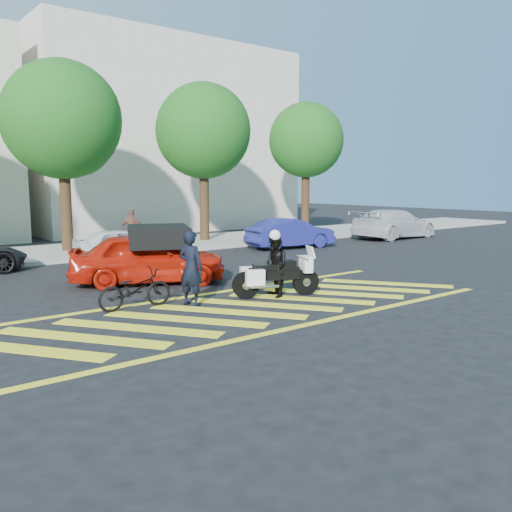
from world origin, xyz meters
TOP-DOWN VIEW (x-y plane):
  - ground at (0.00, 0.00)m, footprint 90.00×90.00m
  - sidewalk at (0.00, 12.00)m, footprint 60.00×5.00m
  - crosswalk at (-0.04, 0.00)m, footprint 12.33×4.00m
  - building_right at (9.00, 21.00)m, footprint 16.00×8.00m
  - tree_center at (0.13, 12.06)m, footprint 4.60×4.60m
  - tree_right at (6.63, 12.06)m, footprint 4.40×4.40m
  - tree_far_right at (13.13, 12.06)m, footprint 4.00×4.00m
  - officer_bike at (-0.89, 1.05)m, footprint 0.64×0.75m
  - bicycle at (-2.09, 1.51)m, footprint 1.75×0.66m
  - police_motorcycle at (1.25, 0.57)m, footprint 2.16×1.17m
  - officer_moto at (1.23, 0.56)m, footprint 0.82×0.92m
  - red_convertible at (-0.43, 4.14)m, footprint 4.64×3.33m
  - parked_mid_right at (1.02, 9.20)m, footprint 3.50×1.54m
  - parked_right at (8.33, 7.94)m, footprint 4.11×1.90m
  - parked_far_right at (15.30, 7.80)m, footprint 5.18×2.20m
  - pedestrian_right at (2.14, 10.60)m, footprint 0.99×0.92m

SIDE VIEW (x-z plane):
  - ground at x=0.00m, z-range 0.00..0.00m
  - crosswalk at x=-0.04m, z-range 0.00..0.01m
  - sidewalk at x=0.00m, z-range 0.00..0.15m
  - bicycle at x=-2.09m, z-range 0.00..0.91m
  - police_motorcycle at x=1.25m, z-range 0.04..1.04m
  - parked_mid_right at x=1.02m, z-range 0.00..1.17m
  - parked_right at x=8.33m, z-range 0.00..1.30m
  - red_convertible at x=-0.43m, z-range 0.00..1.47m
  - parked_far_right at x=15.30m, z-range 0.00..1.49m
  - officer_moto at x=1.23m, z-range 0.00..1.56m
  - officer_bike at x=-0.89m, z-range 0.00..1.75m
  - pedestrian_right at x=2.14m, z-range 0.15..1.78m
  - tree_far_right at x=13.13m, z-range 1.39..8.49m
  - tree_right at x=6.63m, z-range 1.34..8.75m
  - tree_center at x=0.13m, z-range 1.31..8.88m
  - building_right at x=9.00m, z-range 0.00..11.00m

